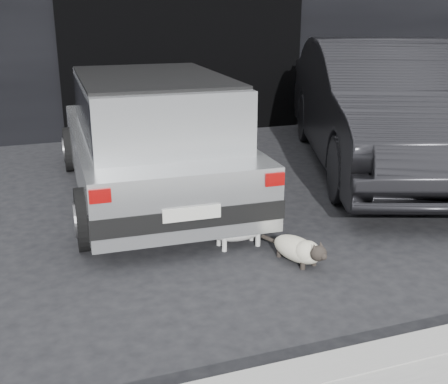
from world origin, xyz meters
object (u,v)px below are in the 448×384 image
object	(u,v)px
cat_siamese	(300,250)
second_car	(382,106)
silver_hatchback	(152,132)
cat_white	(242,226)

from	to	relation	value
cat_siamese	second_car	bearing A→B (deg)	-150.88
silver_hatchback	cat_white	distance (m)	1.72
second_car	cat_white	xyz separation A→B (m)	(-2.61, -1.77, -0.63)
silver_hatchback	second_car	size ratio (longest dim) A/B	0.76
silver_hatchback	cat_white	xyz separation A→B (m)	(0.45, -1.56, -0.56)
cat_siamese	cat_white	size ratio (longest dim) A/B	0.88
silver_hatchback	cat_siamese	world-z (taller)	silver_hatchback
second_car	cat_siamese	bearing A→B (deg)	-115.15
cat_siamese	silver_hatchback	bearing A→B (deg)	-85.21
silver_hatchback	second_car	world-z (taller)	second_car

